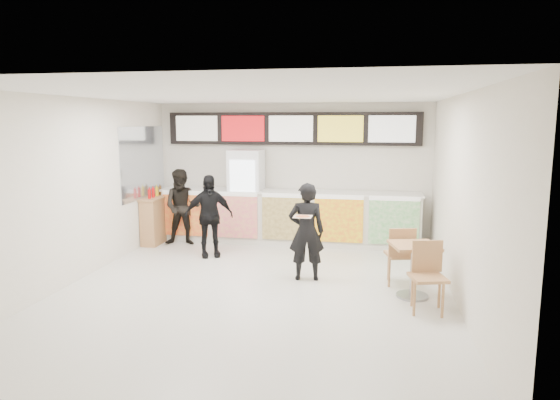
% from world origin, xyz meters
% --- Properties ---
extents(floor, '(7.00, 7.00, 0.00)m').
position_xyz_m(floor, '(0.00, 0.00, 0.00)').
color(floor, beige).
rests_on(floor, ground).
extents(ceiling, '(7.00, 7.00, 0.00)m').
position_xyz_m(ceiling, '(0.00, 0.00, 3.00)').
color(ceiling, white).
rests_on(ceiling, wall_back).
extents(wall_back, '(6.00, 0.00, 6.00)m').
position_xyz_m(wall_back, '(0.00, 3.50, 1.50)').
color(wall_back, silver).
rests_on(wall_back, floor).
extents(wall_left, '(0.00, 7.00, 7.00)m').
position_xyz_m(wall_left, '(-3.00, 0.00, 1.50)').
color(wall_left, silver).
rests_on(wall_left, floor).
extents(wall_right, '(0.00, 7.00, 7.00)m').
position_xyz_m(wall_right, '(3.00, 0.00, 1.50)').
color(wall_right, silver).
rests_on(wall_right, floor).
extents(service_counter, '(5.56, 0.77, 1.14)m').
position_xyz_m(service_counter, '(0.00, 3.09, 0.57)').
color(service_counter, silver).
rests_on(service_counter, floor).
extents(menu_board, '(5.50, 0.14, 0.70)m').
position_xyz_m(menu_board, '(0.00, 3.41, 2.45)').
color(menu_board, black).
rests_on(menu_board, wall_back).
extents(drinks_fridge, '(0.70, 0.67, 2.00)m').
position_xyz_m(drinks_fridge, '(-0.93, 3.11, 1.00)').
color(drinks_fridge, white).
rests_on(drinks_fridge, floor).
extents(mirror_panel, '(0.01, 2.00, 1.50)m').
position_xyz_m(mirror_panel, '(-2.99, 2.45, 1.75)').
color(mirror_panel, '#B2B7BF').
rests_on(mirror_panel, wall_left).
extents(customer_main, '(0.65, 0.48, 1.62)m').
position_xyz_m(customer_main, '(0.71, 0.65, 0.81)').
color(customer_main, black).
rests_on(customer_main, floor).
extents(customer_left, '(0.89, 0.75, 1.62)m').
position_xyz_m(customer_left, '(-2.19, 2.54, 0.81)').
color(customer_left, black).
rests_on(customer_left, floor).
extents(customer_mid, '(1.02, 0.76, 1.60)m').
position_xyz_m(customer_mid, '(-1.33, 1.74, 0.80)').
color(customer_mid, black).
rests_on(customer_mid, floor).
extents(pizza_slice, '(0.36, 0.36, 0.02)m').
position_xyz_m(pizza_slice, '(0.71, 0.20, 1.16)').
color(pizza_slice, beige).
rests_on(pizza_slice, customer_main).
extents(cafe_table, '(0.85, 1.71, 0.96)m').
position_xyz_m(cafe_table, '(2.39, 0.11, 0.56)').
color(cafe_table, tan).
rests_on(cafe_table, floor).
extents(condiment_ledge, '(0.36, 0.90, 1.20)m').
position_xyz_m(condiment_ledge, '(-2.82, 2.56, 0.51)').
color(condiment_ledge, tan).
rests_on(condiment_ledge, floor).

